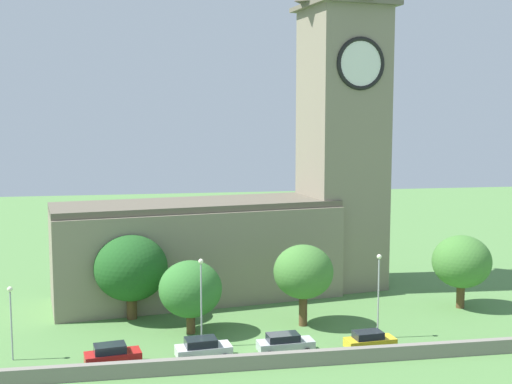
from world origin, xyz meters
The scene contains 14 objects.
ground_plane centered at (0.00, 15.00, 0.00)m, with size 200.00×200.00×0.00m, color #517F42.
church centered at (2.27, 17.74, 11.41)m, with size 38.53×15.45×36.94m.
quay_barrier centered at (0.00, -5.11, 0.61)m, with size 46.39×0.70×1.21m, color gray.
car_red centered at (-13.96, -2.64, 0.93)m, with size 4.65×2.74×1.84m.
car_white centered at (-6.67, -2.36, 0.92)m, with size 4.72×2.69×1.82m.
car_silver centered at (0.29, -2.06, 0.86)m, with size 4.87×2.35×1.69m.
car_yellow centered at (7.55, -2.68, 0.86)m, with size 4.44×2.38×1.69m.
streetlamp_west_end centered at (-22.07, 0.17, 4.20)m, with size 0.44×0.44×6.18m.
streetlamp_west_mid centered at (-6.50, 0.68, 5.12)m, with size 0.44×0.44×7.78m.
streetlamp_central centered at (9.34, 0.24, 5.07)m, with size 0.44×0.44×7.69m.
tree_by_tower centered at (-12.53, 9.94, 5.08)m, with size 7.18×7.18×8.34m.
tree_churchyard centered at (21.17, 7.88, 4.88)m, with size 6.06×6.06×7.64m.
tree_riverside_east centered at (3.59, 4.94, 5.21)m, with size 5.69×5.69×7.81m.
tree_riverside_west centered at (-7.14, 4.48, 4.16)m, with size 5.80×5.80×6.79m.
Camera 1 is at (-11.50, -55.51, 20.07)m, focal length 47.08 mm.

